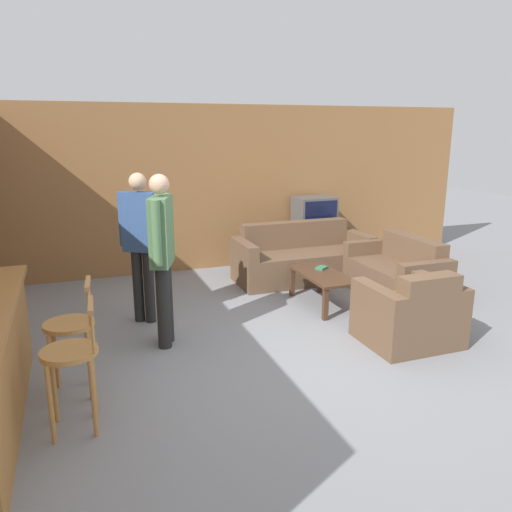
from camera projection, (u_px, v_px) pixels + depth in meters
The scene contains 13 objects.
ground_plane at pixel (302, 358), 5.00m from camera, with size 24.00×24.00×0.00m, color gray.
wall_back at pixel (207, 189), 7.95m from camera, with size 9.40×0.08×2.60m.
bar_chair_near at pixel (72, 361), 3.69m from camera, with size 0.44×0.44×1.00m.
bar_chair_mid at pixel (71, 332), 4.20m from camera, with size 0.45×0.45×1.00m.
couch_far at pixel (302, 259), 7.55m from camera, with size 2.03×0.85×0.84m.
armchair_near at pixel (410, 316), 5.27m from camera, with size 0.95×0.81×0.82m.
loveseat_right at pixel (397, 275), 6.77m from camera, with size 0.78×1.46×0.81m.
coffee_table at pixel (323, 279), 6.41m from camera, with size 0.50×1.04×0.42m.
tv_unit at pixel (313, 246), 8.43m from camera, with size 1.18×0.45×0.60m.
tv at pixel (314, 213), 8.29m from camera, with size 0.64×0.50×0.53m.
book_on_table at pixel (322, 268), 6.60m from camera, with size 0.19×0.18×0.03m.
person_by_window at pixel (141, 239), 5.71m from camera, with size 0.45×0.34×1.76m.
person_by_counter at pixel (162, 251), 5.07m from camera, with size 0.33×0.57×1.80m.
Camera 1 is at (-2.02, -4.15, 2.23)m, focal length 35.00 mm.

